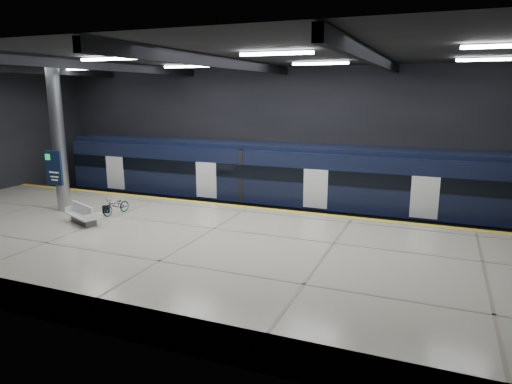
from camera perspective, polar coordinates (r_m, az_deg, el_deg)
The scene contains 10 objects.
ground at distance 20.16m, azimuth -3.87°, elevation -6.78°, with size 30.00×30.00×0.00m, color black.
room_shell at distance 19.06m, azimuth -4.13°, elevation 9.68°, with size 30.10×16.10×8.05m.
platform at distance 17.89m, azimuth -7.42°, elevation -7.52°, with size 30.00×11.00×1.10m, color beige.
safety_strip at distance 22.24m, azimuth -0.82°, elevation -1.93°, with size 30.00×0.40×0.01m, color yellow.
rails at distance 24.97m, azimuth 1.64°, elevation -2.76°, with size 30.00×1.52×0.16m.
train at distance 23.99m, azimuth 5.53°, elevation 1.41°, with size 29.40×2.84×3.79m.
bench at distance 20.85m, azimuth -20.77°, elevation -2.90°, with size 2.09×1.50×0.85m.
bicycle at distance 21.93m, azimuth -17.07°, elevation -1.64°, with size 0.53×1.52×0.80m, color #99999E.
pannier_bag at distance 22.36m, azimuth -18.23°, elevation -2.05°, with size 0.30×0.18×0.35m, color black.
info_column at distance 23.05m, azimuth -23.53°, elevation 6.03°, with size 0.90×0.78×6.90m.
Camera 1 is at (8.39, -17.09, 6.62)m, focal length 32.00 mm.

